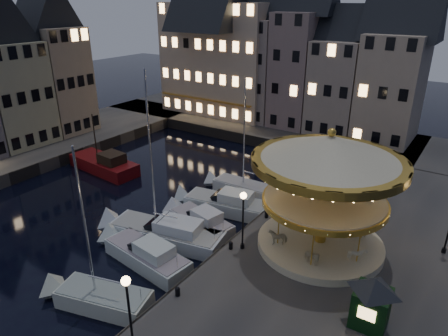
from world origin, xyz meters
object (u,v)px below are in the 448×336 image
Objects in this scene: motorboat_e at (222,203)px; streetlamp_a at (128,303)px; streetlamp_c at (321,151)px; bollard_a at (178,291)px; red_fishing_boat at (105,165)px; motorboat_f at (244,189)px; ticket_kiosk at (373,294)px; carousel at (328,172)px; bollard_d at (297,188)px; motorboat_d at (198,221)px; motorboat_b at (143,254)px; bollard_c at (266,214)px; bollard_b at (231,245)px; motorboat_c at (162,232)px; streetlamp_b at (243,213)px; motorboat_a at (96,297)px.

streetlamp_a is at bearing -70.92° from motorboat_e.
bollard_a is (-0.60, -19.50, -2.41)m from streetlamp_c.
motorboat_f is at bearing 13.60° from red_fishing_boat.
streetlamp_c is 18.03m from ticket_kiosk.
streetlamp_c is 11.63m from carousel.
streetlamp_c is at bearing 56.17° from motorboat_e.
streetlamp_a is 20.24m from motorboat_f.
streetlamp_a is at bearing -138.65° from ticket_kiosk.
bollard_d is (0.00, 16.00, 0.00)m from bollard_a.
motorboat_d is at bearing -174.16° from carousel.
bollard_a is at bearing -30.49° from red_fishing_boat.
red_fishing_boat is at bearing 166.69° from motorboat_d.
streetlamp_c reaches higher than motorboat_b.
motorboat_b reaches higher than bollard_c.
bollard_b is 6.02m from motorboat_c.
motorboat_d is (0.40, 5.62, -0.01)m from motorboat_b.
red_fishing_boat is (-19.68, -4.41, -0.89)m from bollard_d.
carousel is at bearing -32.44° from motorboat_f.
streetlamp_a is at bearing -90.00° from streetlamp_b.
bollard_c is 0.07× the size of motorboat_e.
motorboat_c reaches higher than motorboat_d.
streetlamp_a is 1.00× the size of streetlamp_c.
motorboat_f is (-4.82, 4.68, -1.07)m from bollard_c.
motorboat_e reaches higher than bollard_b.
motorboat_a is at bearing -88.48° from motorboat_d.
motorboat_c is at bearing -24.94° from red_fishing_boat.
bollard_c is 8.02m from motorboat_c.
streetlamp_b is 0.44× the size of carousel.
motorboat_e is (-4.76, 1.00, -0.96)m from bollard_c.
motorboat_a is 1.04× the size of motorboat_f.
streetlamp_a is at bearing -88.28° from bollard_d.
motorboat_d is 15.12m from ticket_kiosk.
motorboat_a is at bearing -120.33° from bollard_b.
carousel is (9.61, 0.98, 6.17)m from motorboat_d.
bollard_d is at bearing 90.00° from bollard_c.
motorboat_e is at bearing 165.65° from carousel.
motorboat_a reaches higher than bollard_a.
streetlamp_b is 7.39m from motorboat_c.
motorboat_c is (-5.94, 5.20, -0.92)m from bollard_a.
carousel is (4.85, -1.46, 5.20)m from bollard_c.
ticket_kiosk is (9.53, -12.14, 1.62)m from bollard_d.
red_fishing_boat reaches higher than streetlamp_b.
streetlamp_c is 0.44× the size of carousel.
motorboat_b is 0.74× the size of motorboat_f.
bollard_b is (-0.60, -0.50, -2.41)m from streetlamp_b.
bollard_a and bollard_c have the same top height.
streetlamp_a is 0.53× the size of motorboat_b.
ticket_kiosk is (8.93, -15.64, -0.80)m from streetlamp_c.
bollard_b and bollard_c have the same top height.
bollard_d is 0.18× the size of ticket_kiosk.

